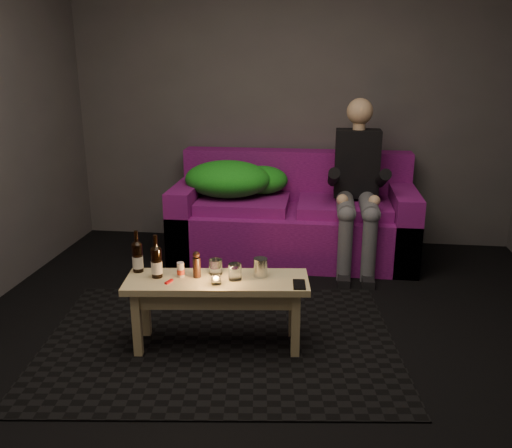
{
  "coord_description": "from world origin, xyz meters",
  "views": [
    {
      "loc": [
        0.29,
        -2.72,
        1.65
      ],
      "look_at": [
        -0.19,
        1.11,
        0.48
      ],
      "focal_mm": 38.0,
      "sensor_mm": 36.0,
      "label": 1
    }
  ],
  "objects_px": {
    "beer_bottle_a": "(137,257)",
    "sofa": "(294,219)",
    "coffee_table": "(217,291)",
    "person": "(357,182)",
    "beer_bottle_b": "(156,262)",
    "steel_cup": "(260,267)"
  },
  "relations": [
    {
      "from": "beer_bottle_a",
      "to": "sofa",
      "type": "bearing_deg",
      "value": 62.68
    },
    {
      "from": "coffee_table",
      "to": "beer_bottle_a",
      "type": "xyz_separation_m",
      "value": [
        -0.49,
        0.06,
        0.17
      ]
    },
    {
      "from": "sofa",
      "to": "coffee_table",
      "type": "distance_m",
      "value": 1.71
    },
    {
      "from": "sofa",
      "to": "person",
      "type": "height_order",
      "value": "person"
    },
    {
      "from": "sofa",
      "to": "beer_bottle_a",
      "type": "distance_m",
      "value": 1.84
    },
    {
      "from": "coffee_table",
      "to": "beer_bottle_a",
      "type": "height_order",
      "value": "beer_bottle_a"
    },
    {
      "from": "sofa",
      "to": "beer_bottle_b",
      "type": "bearing_deg",
      "value": -112.47
    },
    {
      "from": "coffee_table",
      "to": "steel_cup",
      "type": "height_order",
      "value": "steel_cup"
    },
    {
      "from": "person",
      "to": "coffee_table",
      "type": "xyz_separation_m",
      "value": [
        -0.87,
        -1.51,
        -0.35
      ]
    },
    {
      "from": "beer_bottle_a",
      "to": "beer_bottle_b",
      "type": "xyz_separation_m",
      "value": [
        0.14,
        -0.07,
        0.0
      ]
    },
    {
      "from": "sofa",
      "to": "person",
      "type": "distance_m",
      "value": 0.67
    },
    {
      "from": "beer_bottle_a",
      "to": "steel_cup",
      "type": "bearing_deg",
      "value": 1.35
    },
    {
      "from": "beer_bottle_a",
      "to": "beer_bottle_b",
      "type": "relative_size",
      "value": 0.99
    },
    {
      "from": "person",
      "to": "beer_bottle_b",
      "type": "distance_m",
      "value": 1.96
    },
    {
      "from": "person",
      "to": "beer_bottle_b",
      "type": "bearing_deg",
      "value": -128.62
    },
    {
      "from": "coffee_table",
      "to": "steel_cup",
      "type": "xyz_separation_m",
      "value": [
        0.25,
        0.07,
        0.13
      ]
    },
    {
      "from": "beer_bottle_a",
      "to": "steel_cup",
      "type": "distance_m",
      "value": 0.74
    },
    {
      "from": "person",
      "to": "beer_bottle_a",
      "type": "xyz_separation_m",
      "value": [
        -1.36,
        -1.46,
        -0.17
      ]
    },
    {
      "from": "steel_cup",
      "to": "coffee_table",
      "type": "bearing_deg",
      "value": -163.53
    },
    {
      "from": "sofa",
      "to": "coffee_table",
      "type": "xyz_separation_m",
      "value": [
        -0.35,
        -1.68,
        0.04
      ]
    },
    {
      "from": "sofa",
      "to": "coffee_table",
      "type": "relative_size",
      "value": 1.86
    },
    {
      "from": "steel_cup",
      "to": "sofa",
      "type": "bearing_deg",
      "value": 86.36
    }
  ]
}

